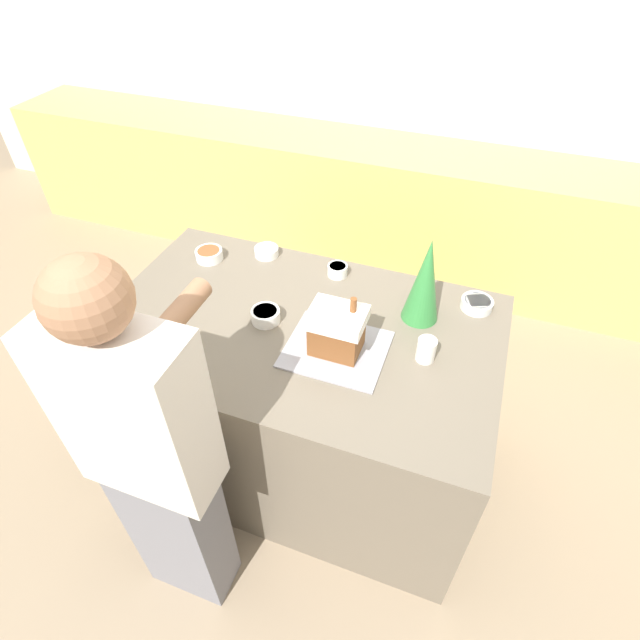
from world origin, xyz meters
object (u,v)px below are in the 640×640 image
(baking_tray, at_px, (336,349))
(mug, at_px, (426,350))
(candy_bowl_front_corner, at_px, (266,251))
(candy_bowl_near_tray_left, at_px, (337,270))
(gingerbread_house, at_px, (337,330))
(candy_bowl_center_rear, at_px, (209,254))
(candy_bowl_far_right, at_px, (266,315))
(person, at_px, (155,463))
(candy_bowl_far_left, at_px, (477,304))
(decorative_tree, at_px, (425,281))

(baking_tray, relative_size, mug, 3.99)
(candy_bowl_front_corner, bearing_deg, candy_bowl_near_tray_left, -4.94)
(candy_bowl_front_corner, height_order, mug, mug)
(gingerbread_house, xyz_separation_m, candy_bowl_center_rear, (-0.76, 0.37, -0.08))
(candy_bowl_far_right, height_order, candy_bowl_front_corner, candy_bowl_far_right)
(mug, height_order, person, person)
(gingerbread_house, bearing_deg, candy_bowl_center_rear, 154.19)
(gingerbread_house, xyz_separation_m, person, (-0.40, -0.64, -0.15))
(candy_bowl_front_corner, relative_size, person, 0.07)
(person, bearing_deg, candy_bowl_center_rear, 109.53)
(gingerbread_house, xyz_separation_m, candy_bowl_far_left, (0.47, 0.44, -0.08))
(gingerbread_house, distance_m, candy_bowl_center_rear, 0.85)
(decorative_tree, height_order, candy_bowl_near_tray_left, decorative_tree)
(candy_bowl_far_left, bearing_deg, person, -129.07)
(baking_tray, distance_m, mug, 0.34)
(decorative_tree, bearing_deg, candy_bowl_far_left, 32.90)
(candy_bowl_far_right, xyz_separation_m, mug, (0.65, 0.01, 0.02))
(candy_bowl_near_tray_left, xyz_separation_m, person, (-0.25, -1.10, -0.07))
(baking_tray, xyz_separation_m, person, (-0.40, -0.64, -0.05))
(gingerbread_house, relative_size, candy_bowl_far_left, 1.84)
(baking_tray, bearing_deg, mug, 12.17)
(gingerbread_house, xyz_separation_m, decorative_tree, (0.26, 0.30, 0.08))
(candy_bowl_far_left, distance_m, person, 1.39)
(decorative_tree, distance_m, candy_bowl_near_tray_left, 0.47)
(candy_bowl_far_right, height_order, candy_bowl_center_rear, candy_bowl_far_right)
(baking_tray, xyz_separation_m, candy_bowl_far_left, (0.48, 0.44, 0.02))
(candy_bowl_near_tray_left, bearing_deg, candy_bowl_front_corner, 175.06)
(baking_tray, xyz_separation_m, candy_bowl_far_right, (-0.33, 0.06, 0.03))
(gingerbread_house, bearing_deg, mug, 12.16)
(decorative_tree, height_order, candy_bowl_far_right, decorative_tree)
(baking_tray, distance_m, person, 0.76)
(mug, xyz_separation_m, person, (-0.73, -0.71, -0.09))
(gingerbread_house, height_order, person, person)
(candy_bowl_center_rear, distance_m, mug, 1.13)
(candy_bowl_front_corner, bearing_deg, baking_tray, -43.34)
(baking_tray, xyz_separation_m, candy_bowl_front_corner, (-0.52, 0.49, 0.02))
(gingerbread_house, height_order, mug, gingerbread_house)
(candy_bowl_far_left, bearing_deg, baking_tray, -137.24)
(gingerbread_house, bearing_deg, candy_bowl_front_corner, 136.69)
(candy_bowl_far_left, distance_m, candy_bowl_center_rear, 1.24)
(decorative_tree, distance_m, candy_bowl_far_left, 0.30)
(candy_bowl_near_tray_left, distance_m, mug, 0.61)
(baking_tray, relative_size, decorative_tree, 1.02)
(decorative_tree, bearing_deg, gingerbread_house, -130.89)
(candy_bowl_center_rear, xyz_separation_m, candy_bowl_front_corner, (0.24, 0.12, -0.00))
(baking_tray, relative_size, candy_bowl_far_right, 3.22)
(candy_bowl_front_corner, xyz_separation_m, person, (0.12, -1.13, -0.07))
(candy_bowl_front_corner, bearing_deg, candy_bowl_center_rear, -153.48)
(decorative_tree, xyz_separation_m, candy_bowl_far_left, (0.21, 0.14, -0.16))
(decorative_tree, bearing_deg, candy_bowl_near_tray_left, 159.14)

